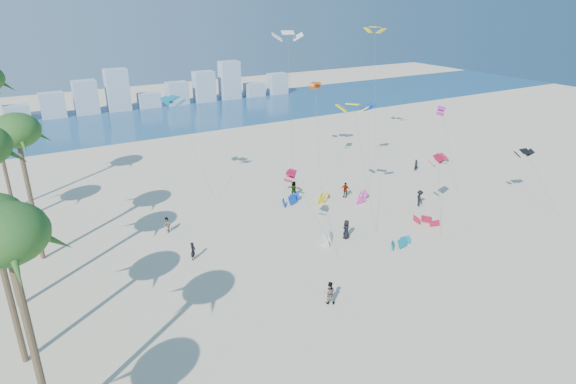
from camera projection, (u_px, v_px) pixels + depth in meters
ground at (366, 334)px, 33.97m from camera, size 220.00×220.00×0.00m
ocean at (124, 121)px, 91.63m from camera, size 220.00×220.00×0.00m
kitesurfer_near at (193, 251)px, 43.25m from camera, size 0.72×0.73×1.70m
kitesurfer_mid at (329, 293)px, 37.03m from camera, size 1.14×1.08×1.86m
kitesurfers_far at (335, 199)px, 54.05m from camera, size 35.18×13.04×1.90m
grounded_kites at (350, 212)px, 52.12m from camera, size 13.16×15.69×0.98m
flying_kites at (343, 90)px, 55.13m from camera, size 34.70×30.75×18.72m
distant_skyline at (105, 97)px, 97.93m from camera, size 85.00×3.00×8.40m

